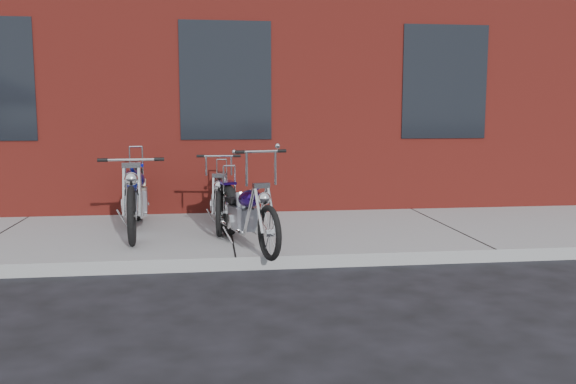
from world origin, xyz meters
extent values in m
plane|color=black|center=(0.00, 0.00, 0.00)|extent=(120.00, 120.00, 0.00)
cube|color=gray|center=(0.00, 1.50, 0.07)|extent=(22.00, 3.00, 0.15)
cube|color=maroon|center=(0.00, 8.00, 4.00)|extent=(22.00, 10.00, 8.00)
torus|color=black|center=(-0.01, 1.08, 0.48)|extent=(0.31, 0.68, 0.67)
torus|color=black|center=(0.39, -0.32, 0.45)|extent=(0.23, 0.60, 0.60)
cube|color=#9A9A9B|center=(0.16, 0.51, 0.47)|extent=(0.35, 0.43, 0.28)
ellipsoid|color=#240A5C|center=(0.23, 0.26, 0.74)|extent=(0.37, 0.55, 0.28)
cube|color=black|center=(0.09, 0.74, 0.66)|extent=(0.28, 0.31, 0.06)
cylinder|color=silver|center=(0.36, -0.21, 0.69)|extent=(0.11, 0.27, 0.50)
cylinder|color=silver|center=(0.33, -0.10, 1.31)|extent=(0.50, 0.16, 0.03)
cylinder|color=silver|center=(0.01, 1.01, 0.83)|extent=(0.03, 0.03, 0.44)
cylinder|color=silver|center=(0.21, 0.74, 0.35)|extent=(0.27, 0.81, 0.04)
torus|color=black|center=(-1.30, 2.31, 0.55)|extent=(0.21, 0.81, 0.80)
torus|color=black|center=(-1.17, 0.58, 0.51)|extent=(0.13, 0.72, 0.72)
cube|color=#9A9A9B|center=(-1.25, 1.60, 0.54)|extent=(0.34, 0.46, 0.33)
ellipsoid|color=#1423BD|center=(-1.23, 1.29, 0.86)|extent=(0.33, 0.63, 0.34)
cube|color=beige|center=(-1.27, 1.89, 0.76)|extent=(0.29, 0.33, 0.07)
cylinder|color=silver|center=(-1.18, 0.71, 0.80)|extent=(0.07, 0.32, 0.60)
cylinder|color=silver|center=(-1.19, 0.85, 1.16)|extent=(0.61, 0.08, 0.03)
cylinder|color=silver|center=(-1.30, 2.22, 0.97)|extent=(0.03, 0.03, 0.53)
cylinder|color=silver|center=(-1.14, 1.86, 0.39)|extent=(0.13, 1.00, 0.05)
torus|color=black|center=(-0.09, 2.43, 0.47)|extent=(0.16, 0.65, 0.65)
torus|color=black|center=(-0.17, 1.02, 0.44)|extent=(0.09, 0.59, 0.58)
cube|color=#9A9A9B|center=(-0.12, 1.85, 0.46)|extent=(0.27, 0.37, 0.27)
ellipsoid|color=black|center=(-0.14, 1.60, 0.72)|extent=(0.26, 0.51, 0.28)
cube|color=black|center=(-0.11, 2.09, 0.64)|extent=(0.23, 0.26, 0.05)
cylinder|color=silver|center=(-0.16, 1.13, 0.68)|extent=(0.05, 0.26, 0.48)
cylinder|color=silver|center=(-0.15, 1.24, 1.17)|extent=(0.49, 0.05, 0.03)
cylinder|color=silver|center=(-0.10, 2.36, 0.81)|extent=(0.02, 0.02, 0.43)
cylinder|color=silver|center=(0.00, 2.05, 0.35)|extent=(0.09, 0.81, 0.04)
camera|label=1|loc=(-0.26, -6.51, 1.73)|focal=38.00mm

